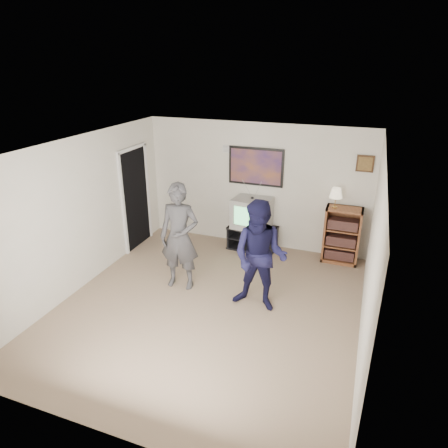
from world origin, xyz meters
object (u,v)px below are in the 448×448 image
Objects in this scene: person_short at (260,257)px; media_stand at (252,238)px; person_tall at (180,237)px; crt_television at (252,213)px; bookshelf at (342,235)px.

media_stand is at bearing 111.95° from person_short.
person_short is (1.41, -0.16, -0.03)m from person_tall.
media_stand is at bearing 5.77° from crt_television.
crt_television is at bearing -175.78° from media_stand.
bookshelf reaches higher than crt_television.
person_tall is (-0.73, -1.80, 0.67)m from media_stand.
person_short is (0.68, -1.96, 0.63)m from media_stand.
crt_television is 0.41× the size of person_short.
crt_television is (-0.03, 0.00, 0.54)m from media_stand.
crt_television is 2.09m from person_short.
crt_television is 0.65× the size of bookshelf.
crt_television is 1.76m from bookshelf.
person_short is at bearing -12.60° from person_tall.
media_stand is 0.57× the size of person_short.
person_short is at bearing -64.39° from crt_television.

